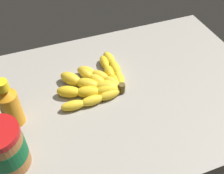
% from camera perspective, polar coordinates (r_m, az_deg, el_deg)
% --- Properties ---
extents(ground_plane, '(0.94, 0.62, 0.05)m').
position_cam_1_polar(ground_plane, '(0.83, 0.70, -2.63)').
color(ground_plane, gray).
extents(banana_bunch, '(0.22, 0.21, 0.04)m').
position_cam_1_polar(banana_bunch, '(0.82, -3.10, 1.09)').
color(banana_bunch, yellow).
rests_on(banana_bunch, ground_plane).
extents(peanut_butter_jar, '(0.10, 0.10, 0.13)m').
position_cam_1_polar(peanut_butter_jar, '(0.66, -21.89, -11.98)').
color(peanut_butter_jar, '#9E602D').
rests_on(peanut_butter_jar, ground_plane).
extents(honey_bottle, '(0.05, 0.05, 0.15)m').
position_cam_1_polar(honey_bottle, '(0.74, -20.81, -3.74)').
color(honey_bottle, orange).
rests_on(honey_bottle, ground_plane).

